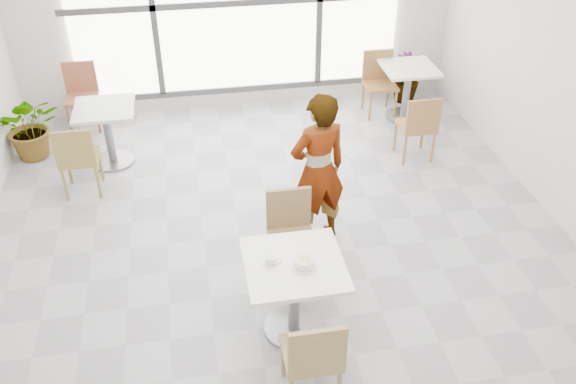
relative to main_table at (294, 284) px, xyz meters
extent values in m
plane|color=#9E9EA5|center=(0.07, 0.94, -0.52)|extent=(7.00, 7.00, 0.00)
plane|color=silver|center=(0.07, 4.44, 0.98)|extent=(6.00, 0.00, 6.00)
cube|color=white|center=(0.07, 4.38, 0.98)|extent=(4.40, 0.04, 2.40)
cube|color=#3F3F42|center=(0.07, 4.35, 0.98)|extent=(4.60, 0.05, 0.08)
cube|color=#3F3F42|center=(-1.03, 4.35, 0.98)|extent=(0.08, 0.05, 2.40)
cube|color=#3F3F42|center=(0.07, 4.35, -0.24)|extent=(4.60, 0.05, 0.08)
cube|color=white|center=(0.00, 0.00, 0.21)|extent=(0.80, 0.80, 0.04)
cylinder|color=gray|center=(0.00, 0.00, -0.17)|extent=(0.10, 0.10, 0.71)
cylinder|color=gray|center=(0.00, 0.00, -0.51)|extent=(0.52, 0.52, 0.03)
cube|color=#9E854F|center=(0.01, -0.66, -0.09)|extent=(0.42, 0.42, 0.04)
cube|color=#9E854F|center=(0.01, -0.85, 0.14)|extent=(0.42, 0.04, 0.42)
cylinder|color=#9E854F|center=(0.19, -0.48, -0.32)|extent=(0.04, 0.04, 0.41)
cylinder|color=#9E854F|center=(-0.17, -0.48, -0.32)|extent=(0.04, 0.04, 0.41)
cube|color=olive|center=(0.11, 0.68, -0.09)|extent=(0.42, 0.42, 0.04)
cube|color=olive|center=(0.11, 0.87, 0.14)|extent=(0.42, 0.04, 0.42)
cylinder|color=olive|center=(-0.07, 0.50, -0.32)|extent=(0.04, 0.04, 0.41)
cylinder|color=olive|center=(-0.07, 0.86, -0.32)|extent=(0.04, 0.04, 0.41)
cylinder|color=olive|center=(0.29, 0.50, -0.32)|extent=(0.04, 0.04, 0.41)
cylinder|color=olive|center=(0.29, 0.86, -0.32)|extent=(0.04, 0.04, 0.41)
cylinder|color=white|center=(0.07, -0.06, 0.23)|extent=(0.21, 0.21, 0.01)
cylinder|color=white|center=(0.07, -0.06, 0.27)|extent=(0.16, 0.16, 0.07)
torus|color=white|center=(0.07, -0.06, 0.31)|extent=(0.16, 0.16, 0.01)
cylinder|color=tan|center=(0.07, -0.06, 0.27)|extent=(0.14, 0.14, 0.05)
cylinder|color=beige|center=(0.07, -0.05, 0.31)|extent=(0.03, 0.03, 0.01)
cylinder|color=beige|center=(0.07, -0.03, 0.31)|extent=(0.03, 0.03, 0.02)
cylinder|color=#F5E79E|center=(0.04, -0.02, 0.31)|extent=(0.03, 0.03, 0.02)
cylinder|color=beige|center=(0.05, -0.04, 0.31)|extent=(0.03, 0.03, 0.02)
cylinder|color=beige|center=(0.04, -0.08, 0.31)|extent=(0.03, 0.03, 0.02)
cylinder|color=beige|center=(0.07, -0.06, 0.30)|extent=(0.03, 0.03, 0.02)
cylinder|color=beige|center=(0.08, -0.04, 0.31)|extent=(0.03, 0.03, 0.01)
cylinder|color=beige|center=(0.11, -0.06, 0.31)|extent=(0.03, 0.03, 0.02)
cylinder|color=#F8DEA0|center=(0.09, -0.10, 0.31)|extent=(0.03, 0.03, 0.02)
cylinder|color=beige|center=(0.05, -0.02, 0.31)|extent=(0.03, 0.03, 0.02)
cylinder|color=beige|center=(0.05, -0.05, 0.30)|extent=(0.03, 0.03, 0.01)
cylinder|color=beige|center=(0.10, -0.05, 0.31)|extent=(0.03, 0.03, 0.02)
cylinder|color=beige|center=(0.10, -0.07, 0.31)|extent=(0.03, 0.03, 0.02)
cylinder|color=white|center=(-0.19, 0.03, 0.23)|extent=(0.13, 0.13, 0.01)
cylinder|color=white|center=(-0.19, 0.03, 0.27)|extent=(0.08, 0.08, 0.06)
torus|color=white|center=(-0.15, 0.03, 0.27)|extent=(0.05, 0.01, 0.05)
cylinder|color=black|center=(-0.19, 0.03, 0.29)|extent=(0.07, 0.07, 0.00)
cube|color=#BBBBC0|center=(-0.14, 0.01, 0.24)|extent=(0.09, 0.05, 0.00)
sphere|color=#BBBBC0|center=(-0.10, 0.02, 0.24)|extent=(0.02, 0.02, 0.02)
imported|color=black|center=(0.47, 1.22, 0.29)|extent=(0.67, 0.53, 1.62)
cube|color=silver|center=(-1.69, 3.12, 0.21)|extent=(0.70, 0.70, 0.04)
cylinder|color=slate|center=(-1.69, 3.12, -0.17)|extent=(0.10, 0.10, 0.71)
cylinder|color=slate|center=(-1.69, 3.12, -0.51)|extent=(0.52, 0.52, 0.03)
cube|color=white|center=(2.25, 3.63, 0.21)|extent=(0.70, 0.70, 0.04)
cylinder|color=gray|center=(2.25, 3.63, -0.17)|extent=(0.10, 0.10, 0.71)
cylinder|color=gray|center=(2.25, 3.63, -0.51)|extent=(0.52, 0.52, 0.03)
cube|color=olive|center=(-1.97, 2.54, -0.09)|extent=(0.42, 0.42, 0.04)
cube|color=olive|center=(-1.97, 2.35, 0.14)|extent=(0.42, 0.04, 0.42)
cylinder|color=olive|center=(-1.79, 2.72, -0.32)|extent=(0.04, 0.04, 0.41)
cylinder|color=olive|center=(-1.79, 2.36, -0.32)|extent=(0.04, 0.04, 0.41)
cylinder|color=olive|center=(-2.15, 2.72, -0.32)|extent=(0.04, 0.04, 0.41)
cylinder|color=olive|center=(-2.15, 2.36, -0.32)|extent=(0.04, 0.04, 0.41)
cube|color=#9A573B|center=(-2.09, 4.11, -0.09)|extent=(0.42, 0.42, 0.04)
cube|color=#9A573B|center=(-2.09, 4.30, 0.14)|extent=(0.42, 0.04, 0.42)
cylinder|color=#9A573B|center=(-2.27, 3.93, -0.32)|extent=(0.04, 0.04, 0.41)
cylinder|color=#9A573B|center=(-2.27, 4.29, -0.32)|extent=(0.04, 0.04, 0.41)
cylinder|color=#9A573B|center=(-1.91, 3.93, -0.32)|extent=(0.04, 0.04, 0.41)
cylinder|color=#9A573B|center=(-1.91, 4.29, -0.32)|extent=(0.04, 0.04, 0.41)
cube|color=#A06D3E|center=(2.00, 2.59, -0.09)|extent=(0.42, 0.42, 0.04)
cube|color=#A06D3E|center=(2.00, 2.40, 0.14)|extent=(0.42, 0.04, 0.42)
cylinder|color=#A06D3E|center=(2.18, 2.77, -0.32)|extent=(0.04, 0.04, 0.41)
cylinder|color=#A06D3E|center=(2.18, 2.41, -0.32)|extent=(0.04, 0.04, 0.41)
cylinder|color=#A06D3E|center=(1.82, 2.77, -0.32)|extent=(0.04, 0.04, 0.41)
cylinder|color=#A06D3E|center=(1.82, 2.41, -0.32)|extent=(0.04, 0.04, 0.41)
cube|color=olive|center=(1.93, 3.80, -0.09)|extent=(0.42, 0.42, 0.04)
cube|color=olive|center=(1.93, 3.99, 0.14)|extent=(0.42, 0.04, 0.42)
cylinder|color=olive|center=(1.75, 3.62, -0.32)|extent=(0.04, 0.04, 0.41)
cylinder|color=olive|center=(1.75, 3.98, -0.32)|extent=(0.04, 0.04, 0.41)
cylinder|color=olive|center=(2.11, 3.62, -0.32)|extent=(0.04, 0.04, 0.41)
cylinder|color=olive|center=(2.11, 3.98, -0.32)|extent=(0.04, 0.04, 0.41)
imported|color=#477132|center=(-2.63, 3.45, -0.11)|extent=(0.82, 0.73, 0.83)
imported|color=#4F8B49|center=(2.43, 4.14, -0.17)|extent=(0.42, 0.42, 0.70)
camera|label=1|loc=(-0.71, -3.66, 3.47)|focal=38.29mm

